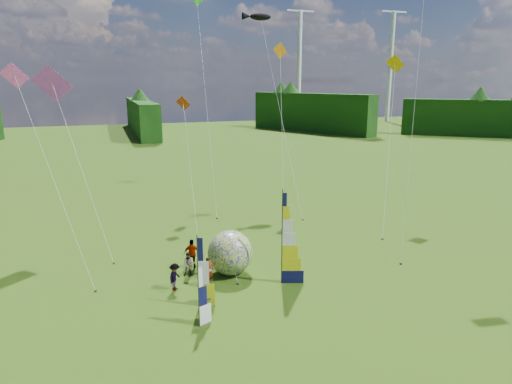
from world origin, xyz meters
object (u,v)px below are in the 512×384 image
object	(u,v)px
bol_inflatable	(230,253)
side_banner_far	(199,298)
feather_banner_main	(282,239)
camp_chair	(208,296)
spectator_b	(189,264)
side_banner_left	(198,273)
kite_whale	(280,103)
spectator_d	(192,254)
spectator_c	(175,277)
spectator_a	(209,272)

from	to	relation	value
bol_inflatable	side_banner_far	bearing A→B (deg)	-119.27
feather_banner_main	camp_chair	size ratio (longest dim) A/B	5.55
feather_banner_main	spectator_b	xyz separation A→B (m)	(-4.90, 2.75, -1.97)
side_banner_left	kite_whale	size ratio (longest dim) A/B	0.20
side_banner_left	kite_whale	bearing A→B (deg)	74.47
side_banner_far	spectator_d	world-z (taller)	side_banner_far
feather_banner_main	spectator_c	distance (m)	6.42
side_banner_left	camp_chair	world-z (taller)	side_banner_left
side_banner_far	spectator_c	world-z (taller)	side_banner_far
side_banner_left	kite_whale	world-z (taller)	kite_whale
spectator_b	spectator_a	bearing A→B (deg)	-55.10
spectator_b	kite_whale	world-z (taller)	kite_whale
side_banner_left	spectator_b	world-z (taller)	side_banner_left
side_banner_far	camp_chair	world-z (taller)	side_banner_far
side_banner_far	spectator_d	bearing A→B (deg)	58.22
spectator_c	camp_chair	world-z (taller)	spectator_c
side_banner_far	spectator_a	world-z (taller)	side_banner_far
feather_banner_main	bol_inflatable	bearing A→B (deg)	155.28
feather_banner_main	spectator_c	size ratio (longest dim) A/B	3.47
feather_banner_main	kite_whale	bearing A→B (deg)	87.04
spectator_a	spectator_b	xyz separation A→B (m)	(-0.84, 1.82, -0.13)
feather_banner_main	side_banner_left	xyz separation A→B (m)	(-5.14, -1.22, -0.82)
bol_inflatable	camp_chair	distance (m)	4.21
feather_banner_main	spectator_a	world-z (taller)	feather_banner_main
bol_inflatable	spectator_c	world-z (taller)	bol_inflatable
side_banner_left	camp_chair	bearing A→B (deg)	19.16
spectator_a	kite_whale	xyz separation A→B (m)	(10.45, 15.66, 8.66)
spectator_a	spectator_d	world-z (taller)	spectator_d
spectator_a	spectator_c	bearing A→B (deg)	140.26
spectator_b	spectator_c	bearing A→B (deg)	-114.19
spectator_b	side_banner_far	bearing A→B (deg)	-85.74
spectator_c	camp_chair	xyz separation A→B (m)	(1.34, -2.33, -0.30)
side_banner_left	spectator_b	xyz separation A→B (m)	(0.23, 3.97, -1.15)
side_banner_left	spectator_a	distance (m)	2.61
camp_chair	spectator_d	bearing A→B (deg)	63.66
spectator_c	kite_whale	distance (m)	21.66
bol_inflatable	spectator_b	distance (m)	2.57
spectator_c	camp_chair	bearing A→B (deg)	-114.15
spectator_c	side_banner_left	bearing A→B (deg)	-123.55
side_banner_far	kite_whale	xyz separation A→B (m)	(11.91, 19.80, 8.03)
spectator_c	spectator_a	bearing A→B (deg)	-59.96
side_banner_far	spectator_d	xyz separation A→B (m)	(1.05, 7.12, -0.56)
spectator_a	spectator_d	size ratio (longest dim) A/B	0.93
feather_banner_main	camp_chair	xyz separation A→B (m)	(-4.67, -1.20, -2.23)
spectator_b	spectator_d	bearing A→B (deg)	80.16
spectator_b	kite_whale	xyz separation A→B (m)	(11.28, 13.84, 8.78)
side_banner_far	feather_banner_main	bearing A→B (deg)	6.71
feather_banner_main	kite_whale	world-z (taller)	kite_whale
feather_banner_main	side_banner_far	distance (m)	6.51
side_banner_far	kite_whale	distance (m)	24.46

